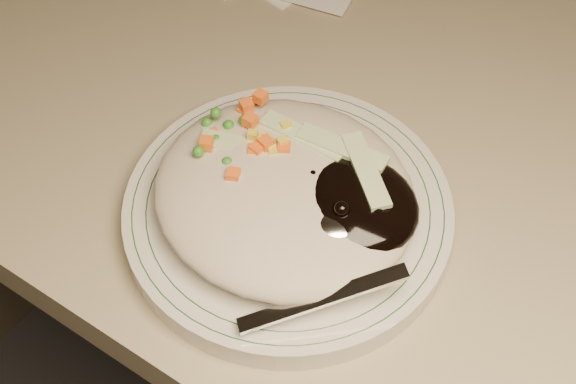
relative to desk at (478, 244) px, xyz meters
The scene contains 4 objects.
desk is the anchor object (origin of this frame).
plate 0.31m from the desk, 116.78° to the right, with size 0.24×0.24×0.02m, color silver.
plate_rim 0.32m from the desk, 116.78° to the right, with size 0.23×0.23×0.00m.
meal 0.33m from the desk, 115.72° to the right, with size 0.21×0.19×0.05m.
Camera 1 is at (0.09, 0.89, 1.23)m, focal length 50.00 mm.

